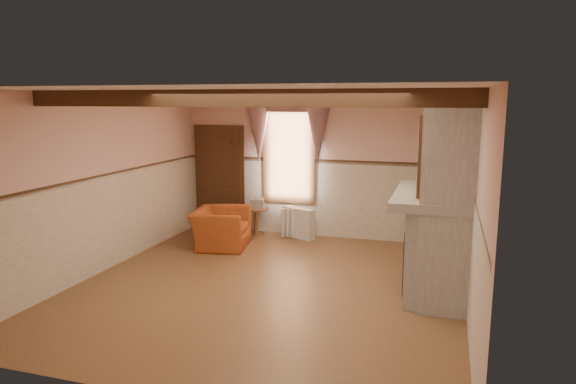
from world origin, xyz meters
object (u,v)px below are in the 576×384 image
(bowl, at_px, (434,189))
(mantel_clock, at_px, (436,176))
(side_table, at_px, (256,221))
(oil_lamp, at_px, (435,177))
(radiator, at_px, (299,223))
(armchair, at_px, (221,228))

(bowl, xyz_separation_m, mantel_clock, (0.00, 0.83, 0.06))
(side_table, relative_size, bowl, 1.60)
(side_table, bearing_deg, oil_lamp, -24.93)
(radiator, bearing_deg, side_table, -155.58)
(side_table, distance_m, oil_lamp, 4.02)
(bowl, bearing_deg, mantel_clock, 90.00)
(armchair, height_order, oil_lamp, oil_lamp)
(side_table, relative_size, oil_lamp, 1.96)
(armchair, height_order, bowl, bowl)
(side_table, xyz_separation_m, radiator, (0.89, 0.00, 0.02))
(side_table, bearing_deg, bowl, -31.52)
(oil_lamp, bearing_deg, radiator, 147.94)
(bowl, height_order, mantel_clock, mantel_clock)
(bowl, distance_m, oil_lamp, 0.52)
(radiator, bearing_deg, mantel_clock, -2.36)
(radiator, distance_m, oil_lamp, 3.28)
(armchair, distance_m, oil_lamp, 4.00)
(bowl, bearing_deg, side_table, 148.48)
(armchair, xyz_separation_m, radiator, (1.20, 1.02, -0.05))
(side_table, height_order, mantel_clock, mantel_clock)
(armchair, height_order, mantel_clock, mantel_clock)
(radiator, relative_size, bowl, 2.03)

